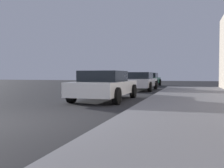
{
  "coord_description": "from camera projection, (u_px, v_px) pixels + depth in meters",
  "views": [
    {
      "loc": [
        3.63,
        -5.03,
        1.12
      ],
      "look_at": [
        1.74,
        1.16,
        0.87
      ],
      "focal_mm": 40.41,
      "sensor_mm": 36.0,
      "label": 1
    }
  ],
  "objects": [
    {
      "name": "car_white",
      "position": [
        105.0,
        85.0,
        10.91
      ],
      "size": [
        2.06,
        4.51,
        1.27
      ],
      "color": "white",
      "rests_on": "ground_plane"
    },
    {
      "name": "sidewalk",
      "position": [
        209.0,
        130.0,
        4.74
      ],
      "size": [
        4.0,
        32.0,
        0.15
      ],
      "primitive_type": "cube",
      "color": "slate",
      "rests_on": "ground_plane"
    },
    {
      "name": "car_green",
      "position": [
        149.0,
        79.0,
        24.08
      ],
      "size": [
        2.01,
        4.41,
        1.27
      ],
      "color": "#196638",
      "rests_on": "ground_plane"
    },
    {
      "name": "car_silver",
      "position": [
        140.0,
        81.0,
        17.7
      ],
      "size": [
        2.07,
        4.5,
        1.27
      ],
      "color": "#B7B7BF",
      "rests_on": "ground_plane"
    },
    {
      "name": "ground_plane",
      "position": [
        27.0,
        122.0,
        5.91
      ],
      "size": [
        80.0,
        80.0,
        0.0
      ],
      "primitive_type": "plane",
      "color": "#232326"
    }
  ]
}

